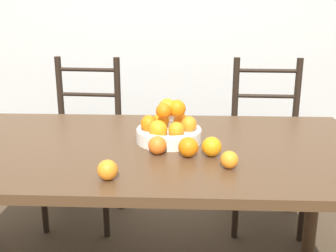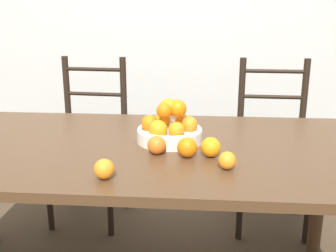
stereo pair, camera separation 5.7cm
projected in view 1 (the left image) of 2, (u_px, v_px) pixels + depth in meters
wall_back at (157, 11)px, 2.92m from camera, size 8.00×0.06×2.60m
dining_table at (132, 163)px, 1.64m from camera, size 1.97×0.99×0.76m
fruit_bowl at (169, 128)px, 1.64m from camera, size 0.27×0.27×0.18m
orange_loose_0 at (229, 160)px, 1.35m from camera, size 0.06×0.06×0.06m
orange_loose_1 at (108, 170)px, 1.26m from camera, size 0.07×0.07×0.07m
orange_loose_2 at (212, 147)px, 1.47m from camera, size 0.07×0.07×0.07m
orange_loose_3 at (188, 147)px, 1.46m from camera, size 0.08×0.08×0.08m
orange_loose_4 at (157, 145)px, 1.49m from camera, size 0.07×0.07×0.07m
chair_left at (84, 147)px, 2.46m from camera, size 0.45×0.43×1.02m
chair_right at (266, 150)px, 2.41m from camera, size 0.44×0.42×1.02m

